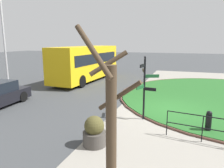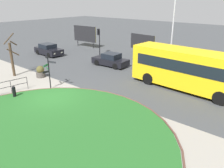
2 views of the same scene
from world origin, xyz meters
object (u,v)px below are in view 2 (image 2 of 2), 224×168
object	(u,v)px
bus_yellow	(189,69)
lamppost_tall	(173,21)
car_far_lane	(111,60)
billboard_left	(85,34)
car_near_lane	(48,50)
billboard_right	(142,42)
traffic_light_near	(99,36)
signpost_directional	(49,69)
bollard_foreground	(14,92)
planter_near_signpost	(41,72)
street_tree_bare	(12,57)

from	to	relation	value
bus_yellow	lamppost_tall	size ratio (longest dim) A/B	1.04
car_far_lane	billboard_left	size ratio (longest dim) A/B	0.96
car_near_lane	billboard_right	distance (m)	12.17
traffic_light_near	lamppost_tall	distance (m)	9.91
signpost_directional	bollard_foreground	xyz separation A→B (m)	(-0.59, -2.74, -1.24)
bollard_foreground	planter_near_signpost	size ratio (longest dim) A/B	0.83
bollard_foreground	traffic_light_near	bearing A→B (deg)	108.23
traffic_light_near	planter_near_signpost	bearing A→B (deg)	117.38
signpost_directional	bollard_foreground	size ratio (longest dim) A/B	3.28
bollard_foreground	traffic_light_near	distance (m)	15.02
bus_yellow	billboard_right	size ratio (longest dim) A/B	2.54
billboard_left	planter_near_signpost	bearing A→B (deg)	-64.72
street_tree_bare	billboard_left	bearing A→B (deg)	109.08
billboard_right	planter_near_signpost	bearing A→B (deg)	-96.80
billboard_left	planter_near_signpost	xyz separation A→B (m)	(7.01, -12.38, -1.46)
car_far_lane	street_tree_bare	world-z (taller)	street_tree_bare
car_far_lane	traffic_light_near	size ratio (longest dim) A/B	1.24
bollard_foreground	bus_yellow	world-z (taller)	bus_yellow
bus_yellow	billboard_left	distance (m)	19.77
billboard_left	car_far_lane	bearing A→B (deg)	-33.06
signpost_directional	traffic_light_near	bearing A→B (deg)	114.71
traffic_light_near	car_near_lane	bearing A→B (deg)	57.79
bollard_foreground	planter_near_signpost	distance (m)	4.68
lamppost_tall	street_tree_bare	size ratio (longest dim) A/B	2.27
signpost_directional	bollard_foreground	world-z (taller)	signpost_directional
lamppost_tall	car_far_lane	bearing A→B (deg)	-140.45
signpost_directional	street_tree_bare	size ratio (longest dim) A/B	0.75
car_far_lane	traffic_light_near	world-z (taller)	traffic_light_near
car_far_lane	billboard_right	distance (m)	5.95
car_near_lane	street_tree_bare	xyz separation A→B (m)	(4.75, -7.21, 1.18)
signpost_directional	traffic_light_near	xyz separation A→B (m)	(-5.25, 11.40, 0.73)
lamppost_tall	planter_near_signpost	distance (m)	14.17
bus_yellow	car_far_lane	distance (m)	9.31
bollard_foreground	car_near_lane	distance (m)	13.64
bus_yellow	billboard_right	bearing A→B (deg)	144.23
street_tree_bare	billboard_right	bearing A→B (deg)	70.76
billboard_right	traffic_light_near	bearing A→B (deg)	-145.23
lamppost_tall	street_tree_bare	xyz separation A→B (m)	(-9.71, -12.65, -2.96)
lamppost_tall	bollard_foreground	bearing A→B (deg)	-107.95
bus_yellow	bollard_foreground	bearing A→B (deg)	-130.04
bus_yellow	traffic_light_near	distance (m)	14.45
car_near_lane	billboard_left	bearing A→B (deg)	92.58
signpost_directional	bus_yellow	xyz separation A→B (m)	(8.52, 7.07, 0.01)
car_far_lane	billboard_right	bearing A→B (deg)	-96.01
bus_yellow	street_tree_bare	xyz separation A→B (m)	(-13.91, -7.29, 0.13)
bollard_foreground	billboard_left	distance (m)	18.96
billboard_right	signpost_directional	bearing A→B (deg)	-83.26
billboard_right	billboard_left	bearing A→B (deg)	-171.22
car_near_lane	car_far_lane	size ratio (longest dim) A/B	1.05
car_near_lane	lamppost_tall	bearing A→B (deg)	23.05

